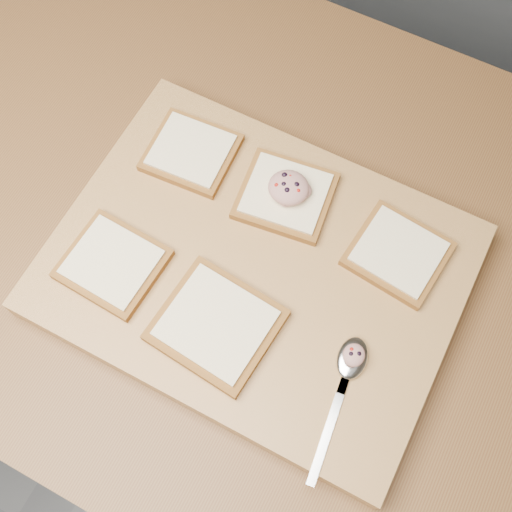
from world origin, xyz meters
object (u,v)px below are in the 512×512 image
Objects in this scene: bread_far_center at (286,195)px; tuna_salad_dollop at (289,187)px; cutting_board at (256,270)px; spoon at (349,368)px.

bread_far_center is 2.43× the size of tuna_salad_dollop.
tuna_salad_dollop is at bearing 93.70° from cutting_board.
bread_far_center is at bearing 95.25° from cutting_board.
spoon is at bearing -45.99° from tuna_salad_dollop.
cutting_board is at bearing 156.77° from spoon.
tuna_salad_dollop is (0.00, 0.00, 0.02)m from bread_far_center.
spoon reaches higher than cutting_board.
cutting_board is 0.11m from tuna_salad_dollop.
spoon is (0.16, -0.17, -0.02)m from tuna_salad_dollop.
tuna_salad_dollop is at bearing 27.27° from bread_far_center.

